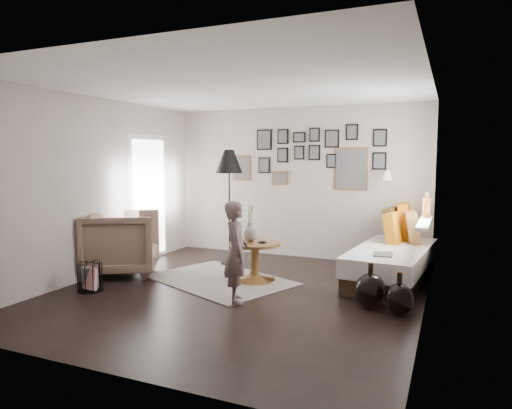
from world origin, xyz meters
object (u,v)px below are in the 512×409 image
at_px(daybed, 393,257).
at_px(floor_lamp, 229,166).
at_px(vase, 250,230).
at_px(armchair, 122,243).
at_px(magazine_basket, 90,277).
at_px(demijohn_small, 399,299).
at_px(child, 236,252).
at_px(pedestal_table, 255,263).
at_px(demijohn_large, 370,291).

xyz_separation_m(daybed, floor_lamp, (-2.56, -0.07, 1.28)).
bearing_deg(vase, armchair, -168.48).
xyz_separation_m(magazine_basket, demijohn_small, (3.80, 0.63, -0.00)).
bearing_deg(daybed, armchair, -155.92).
xyz_separation_m(magazine_basket, child, (1.95, 0.35, 0.43)).
bearing_deg(daybed, magazine_basket, -143.31).
xyz_separation_m(vase, child, (0.23, -0.93, -0.11)).
bearing_deg(armchair, magazine_basket, 162.80).
relative_size(pedestal_table, armchair, 0.69).
bearing_deg(armchair, pedestal_table, -109.14).
bearing_deg(child, floor_lamp, -1.31).
relative_size(magazine_basket, demijohn_large, 0.71).
xyz_separation_m(vase, armchair, (-1.92, -0.39, -0.25)).
height_order(vase, floor_lamp, floor_lamp).
relative_size(pedestal_table, demijohn_large, 1.35).
bearing_deg(magazine_basket, armchair, 102.46).
height_order(armchair, demijohn_large, armchair).
height_order(daybed, demijohn_large, daybed).
bearing_deg(armchair, vase, -108.14).
bearing_deg(demijohn_small, pedestal_table, 162.52).
distance_m(daybed, child, 2.42).
relative_size(daybed, magazine_basket, 5.91).
height_order(armchair, demijohn_small, armchair).
distance_m(armchair, demijohn_small, 4.02).
distance_m(armchair, child, 2.22).
relative_size(pedestal_table, magazine_basket, 1.90).
bearing_deg(daybed, child, -126.26).
bearing_deg(child, demijohn_small, -111.68).
xyz_separation_m(vase, daybed, (1.84, 0.86, -0.40)).
distance_m(daybed, floor_lamp, 2.86).
relative_size(magazine_basket, demijohn_small, 0.78).
height_order(pedestal_table, magazine_basket, pedestal_table).
height_order(demijohn_small, child, child).
xyz_separation_m(demijohn_large, demijohn_small, (0.33, -0.12, -0.02)).
relative_size(pedestal_table, floor_lamp, 0.38).
relative_size(pedestal_table, vase, 1.40).
height_order(floor_lamp, magazine_basket, floor_lamp).
bearing_deg(vase, child, -76.05).
distance_m(pedestal_table, demijohn_large, 1.75).
xyz_separation_m(pedestal_table, daybed, (1.76, 0.88, 0.06)).
relative_size(vase, demijohn_small, 1.06).
bearing_deg(pedestal_table, vase, 165.96).
xyz_separation_m(pedestal_table, child, (0.15, -0.91, 0.35)).
distance_m(vase, demijohn_small, 2.25).
height_order(pedestal_table, armchair, armchair).
bearing_deg(child, demijohn_large, -105.54).
bearing_deg(child, magazine_basket, 69.93).
xyz_separation_m(pedestal_table, vase, (-0.08, 0.02, 0.46)).
xyz_separation_m(pedestal_table, magazine_basket, (-1.80, -1.26, -0.07)).
distance_m(pedestal_table, demijohn_small, 2.10).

